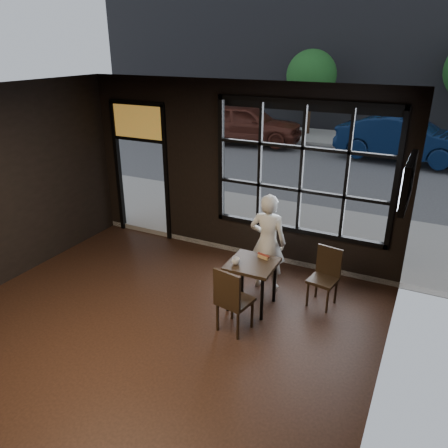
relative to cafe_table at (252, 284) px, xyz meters
The scene contains 16 objects.
floor 2.20m from the cafe_table, 117.80° to the right, with size 6.00×7.00×0.02m, color black.
ceiling 3.57m from the cafe_table, 117.80° to the right, with size 6.00×7.00×0.02m, color black.
wall_right 3.02m from the cafe_table, 43.89° to the right, with size 0.04×7.00×3.20m, color black.
window_frame 2.14m from the cafe_table, 83.15° to the left, with size 3.06×0.12×2.28m, color black.
stained_transom 4.01m from the cafe_table, 152.99° to the left, with size 1.20×0.06×0.70m, color orange.
street_asphalt 22.11m from the cafe_table, 92.62° to the left, with size 60.00×41.00×0.04m, color #545456.
cafe_table is the anchor object (origin of this frame).
chair_near 0.65m from the cafe_table, 88.20° to the right, with size 0.43×0.43×0.99m, color black.
chair_window 1.09m from the cafe_table, 28.59° to the left, with size 0.40×0.40×0.92m, color black.
man 0.78m from the cafe_table, 90.72° to the left, with size 0.59×0.39×1.62m, color silver.
hotdog 0.46m from the cafe_table, 65.54° to the left, with size 0.20×0.08×0.06m, color tan, non-canonical shape.
cup 0.49m from the cafe_table, 142.05° to the right, with size 0.12×0.12×0.10m, color silver.
tv 2.65m from the cafe_table, ahead, with size 0.12×1.02×0.60m, color black.
navy_car 10.29m from the cafe_table, 83.68° to the left, with size 1.52×4.36×1.44m, color #071736.
maroon_car 11.48m from the cafe_table, 114.17° to the left, with size 1.74×4.33×1.47m, color #52241A.
tree_left 13.84m from the cafe_table, 102.88° to the left, with size 2.06×2.06×3.52m.
Camera 1 is at (3.19, -3.41, 3.76)m, focal length 35.00 mm.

